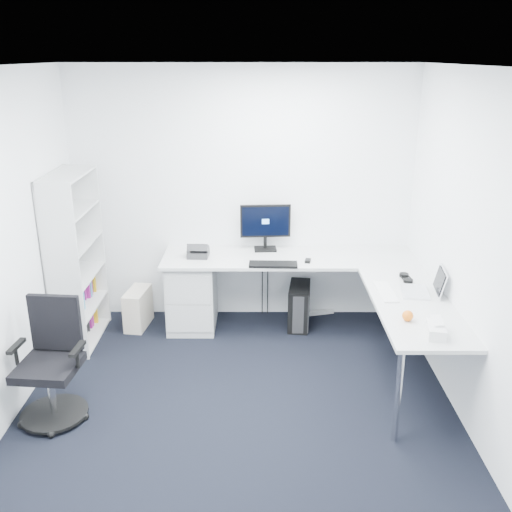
{
  "coord_description": "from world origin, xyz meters",
  "views": [
    {
      "loc": [
        0.17,
        -3.82,
        2.78
      ],
      "look_at": [
        0.15,
        1.05,
        1.05
      ],
      "focal_mm": 40.0,
      "sensor_mm": 36.0,
      "label": 1
    }
  ],
  "objects_px": {
    "l_desk": "(296,305)",
    "laptop": "(416,280)",
    "bookshelf": "(76,260)",
    "task_chair": "(48,364)",
    "monitor": "(265,227)"
  },
  "relations": [
    {
      "from": "l_desk",
      "to": "laptop",
      "type": "distance_m",
      "value": 1.27
    },
    {
      "from": "bookshelf",
      "to": "task_chair",
      "type": "relative_size",
      "value": 1.76
    },
    {
      "from": "l_desk",
      "to": "monitor",
      "type": "bearing_deg",
      "value": 118.68
    },
    {
      "from": "task_chair",
      "to": "laptop",
      "type": "bearing_deg",
      "value": 18.27
    },
    {
      "from": "monitor",
      "to": "bookshelf",
      "type": "bearing_deg",
      "value": -168.55
    },
    {
      "from": "bookshelf",
      "to": "task_chair",
      "type": "bearing_deg",
      "value": -83.68
    },
    {
      "from": "l_desk",
      "to": "bookshelf",
      "type": "distance_m",
      "value": 2.23
    },
    {
      "from": "bookshelf",
      "to": "laptop",
      "type": "xyz_separation_m",
      "value": [
        3.17,
        -0.65,
        0.05
      ]
    },
    {
      "from": "monitor",
      "to": "laptop",
      "type": "distance_m",
      "value": 1.75
    },
    {
      "from": "bookshelf",
      "to": "monitor",
      "type": "relative_size",
      "value": 3.25
    },
    {
      "from": "bookshelf",
      "to": "monitor",
      "type": "xyz_separation_m",
      "value": [
        1.87,
        0.5,
        0.19
      ]
    },
    {
      "from": "bookshelf",
      "to": "laptop",
      "type": "bearing_deg",
      "value": -11.64
    },
    {
      "from": "l_desk",
      "to": "monitor",
      "type": "distance_m",
      "value": 0.91
    },
    {
      "from": "task_chair",
      "to": "laptop",
      "type": "distance_m",
      "value": 3.13
    },
    {
      "from": "task_chair",
      "to": "monitor",
      "type": "distance_m",
      "value": 2.6
    }
  ]
}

